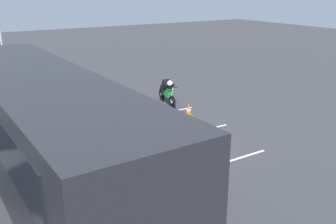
{
  "coord_description": "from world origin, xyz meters",
  "views": [
    {
      "loc": [
        -10.76,
        6.18,
        5.25
      ],
      "look_at": [
        -0.07,
        -0.49,
        1.1
      ],
      "focal_mm": 40.56,
      "sensor_mm": 36.0,
      "label": 1
    }
  ],
  "objects_px": {
    "spectator_far_left": "(188,160)",
    "parked_motorcycle_silver": "(116,151)",
    "tour_bus": "(43,135)",
    "traffic_cone": "(189,110)",
    "spectator_right": "(133,123)",
    "flagpole": "(1,42)",
    "spectator_centre": "(147,132)",
    "spectator_left": "(162,148)",
    "stunt_motorcycle": "(167,92)"
  },
  "relations": [
    {
      "from": "spectator_far_left",
      "to": "parked_motorcycle_silver",
      "type": "distance_m",
      "value": 2.88
    },
    {
      "from": "tour_bus",
      "to": "traffic_cone",
      "type": "distance_m",
      "value": 7.58
    },
    {
      "from": "tour_bus",
      "to": "traffic_cone",
      "type": "bearing_deg",
      "value": -65.17
    },
    {
      "from": "spectator_right",
      "to": "flagpole",
      "type": "bearing_deg",
      "value": 21.34
    },
    {
      "from": "spectator_centre",
      "to": "spectator_right",
      "type": "bearing_deg",
      "value": -1.43
    },
    {
      "from": "spectator_centre",
      "to": "spectator_left",
      "type": "bearing_deg",
      "value": 172.3
    },
    {
      "from": "spectator_far_left",
      "to": "spectator_right",
      "type": "xyz_separation_m",
      "value": [
        3.25,
        -0.09,
        -0.02
      ]
    },
    {
      "from": "tour_bus",
      "to": "spectator_centre",
      "type": "height_order",
      "value": "tour_bus"
    },
    {
      "from": "traffic_cone",
      "to": "flagpole",
      "type": "bearing_deg",
      "value": 53.32
    },
    {
      "from": "spectator_right",
      "to": "traffic_cone",
      "type": "xyz_separation_m",
      "value": [
        2.06,
        -3.67,
        -0.73
      ]
    },
    {
      "from": "spectator_centre",
      "to": "flagpole",
      "type": "distance_m",
      "value": 8.42
    },
    {
      "from": "parked_motorcycle_silver",
      "to": "tour_bus",
      "type": "bearing_deg",
      "value": 103.43
    },
    {
      "from": "spectator_centre",
      "to": "stunt_motorcycle",
      "type": "height_order",
      "value": "spectator_centre"
    },
    {
      "from": "spectator_right",
      "to": "parked_motorcycle_silver",
      "type": "distance_m",
      "value": 1.18
    },
    {
      "from": "tour_bus",
      "to": "spectator_far_left",
      "type": "xyz_separation_m",
      "value": [
        -2.18,
        -3.01,
        -0.59
      ]
    },
    {
      "from": "stunt_motorcycle",
      "to": "flagpole",
      "type": "height_order",
      "value": "flagpole"
    },
    {
      "from": "spectator_centre",
      "to": "traffic_cone",
      "type": "relative_size",
      "value": 2.8
    },
    {
      "from": "spectator_centre",
      "to": "stunt_motorcycle",
      "type": "relative_size",
      "value": 0.87
    },
    {
      "from": "stunt_motorcycle",
      "to": "traffic_cone",
      "type": "relative_size",
      "value": 3.22
    },
    {
      "from": "spectator_left",
      "to": "spectator_right",
      "type": "relative_size",
      "value": 0.97
    },
    {
      "from": "tour_bus",
      "to": "spectator_centre",
      "type": "relative_size",
      "value": 6.34
    },
    {
      "from": "spectator_far_left",
      "to": "flagpole",
      "type": "distance_m",
      "value": 10.52
    },
    {
      "from": "traffic_cone",
      "to": "spectator_left",
      "type": "bearing_deg",
      "value": 137.42
    },
    {
      "from": "spectator_far_left",
      "to": "stunt_motorcycle",
      "type": "height_order",
      "value": "spectator_far_left"
    },
    {
      "from": "flagpole",
      "to": "spectator_far_left",
      "type": "bearing_deg",
      "value": -165.72
    },
    {
      "from": "flagpole",
      "to": "parked_motorcycle_silver",
      "type": "bearing_deg",
      "value": -166.49
    },
    {
      "from": "parked_motorcycle_silver",
      "to": "spectator_left",
      "type": "bearing_deg",
      "value": -155.93
    },
    {
      "from": "spectator_far_left",
      "to": "spectator_centre",
      "type": "relative_size",
      "value": 1.0
    },
    {
      "from": "spectator_right",
      "to": "traffic_cone",
      "type": "bearing_deg",
      "value": -60.66
    },
    {
      "from": "spectator_right",
      "to": "spectator_left",
      "type": "bearing_deg",
      "value": 175.17
    },
    {
      "from": "spectator_centre",
      "to": "stunt_motorcycle",
      "type": "xyz_separation_m",
      "value": [
        5.09,
        -3.88,
        -0.44
      ]
    },
    {
      "from": "spectator_centre",
      "to": "flagpole",
      "type": "height_order",
      "value": "flagpole"
    },
    {
      "from": "spectator_centre",
      "to": "parked_motorcycle_silver",
      "type": "relative_size",
      "value": 0.86
    },
    {
      "from": "spectator_far_left",
      "to": "spectator_left",
      "type": "height_order",
      "value": "spectator_far_left"
    },
    {
      "from": "spectator_left",
      "to": "spectator_right",
      "type": "xyz_separation_m",
      "value": [
        2.13,
        -0.18,
        0.03
      ]
    },
    {
      "from": "parked_motorcycle_silver",
      "to": "stunt_motorcycle",
      "type": "bearing_deg",
      "value": -45.55
    },
    {
      "from": "spectator_far_left",
      "to": "stunt_motorcycle",
      "type": "xyz_separation_m",
      "value": [
        7.36,
        -3.95,
        -0.45
      ]
    },
    {
      "from": "spectator_far_left",
      "to": "flagpole",
      "type": "relative_size",
      "value": 0.28
    },
    {
      "from": "spectator_centre",
      "to": "flagpole",
      "type": "bearing_deg",
      "value": 18.68
    },
    {
      "from": "spectator_left",
      "to": "parked_motorcycle_silver",
      "type": "relative_size",
      "value": 0.82
    },
    {
      "from": "parked_motorcycle_silver",
      "to": "spectator_centre",
      "type": "bearing_deg",
      "value": -116.92
    },
    {
      "from": "spectator_right",
      "to": "tour_bus",
      "type": "bearing_deg",
      "value": 109.04
    },
    {
      "from": "spectator_left",
      "to": "traffic_cone",
      "type": "relative_size",
      "value": 2.68
    },
    {
      "from": "spectator_right",
      "to": "stunt_motorcycle",
      "type": "relative_size",
      "value": 0.86
    },
    {
      "from": "parked_motorcycle_silver",
      "to": "flagpole",
      "type": "xyz_separation_m",
      "value": [
        7.3,
        1.75,
        2.6
      ]
    },
    {
      "from": "parked_motorcycle_silver",
      "to": "traffic_cone",
      "type": "relative_size",
      "value": 3.26
    },
    {
      "from": "spectator_right",
      "to": "parked_motorcycle_silver",
      "type": "height_order",
      "value": "spectator_right"
    },
    {
      "from": "stunt_motorcycle",
      "to": "flagpole",
      "type": "bearing_deg",
      "value": 67.83
    },
    {
      "from": "spectator_centre",
      "to": "flagpole",
      "type": "relative_size",
      "value": 0.28
    },
    {
      "from": "spectator_right",
      "to": "traffic_cone",
      "type": "height_order",
      "value": "spectator_right"
    }
  ]
}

